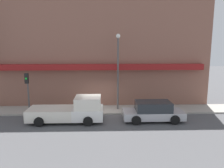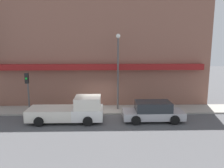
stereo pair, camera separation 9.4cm
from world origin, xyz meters
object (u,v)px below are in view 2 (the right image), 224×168
fire_hydrant (93,108)px  traffic_light (28,86)px  parked_car (153,111)px  street_lamp (118,64)px  pickup_truck (71,111)px

fire_hydrant → traffic_light: bearing=-178.7°
parked_car → street_lamp: 4.84m
fire_hydrant → traffic_light: (-5.11, -0.12, 1.91)m
fire_hydrant → traffic_light: size_ratio=0.20×
pickup_truck → traffic_light: (-3.60, 1.68, 1.56)m
pickup_truck → street_lamp: bearing=37.5°
parked_car → traffic_light: (-9.57, 1.68, 1.66)m
parked_car → street_lamp: bearing=132.1°
parked_car → traffic_light: traffic_light is taller
fire_hydrant → street_lamp: street_lamp is taller
pickup_truck → traffic_light: size_ratio=1.67×
pickup_truck → street_lamp: street_lamp is taller
pickup_truck → traffic_light: traffic_light is taller
fire_hydrant → street_lamp: (2.03, 0.81, 3.53)m
parked_car → fire_hydrant: bearing=157.2°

